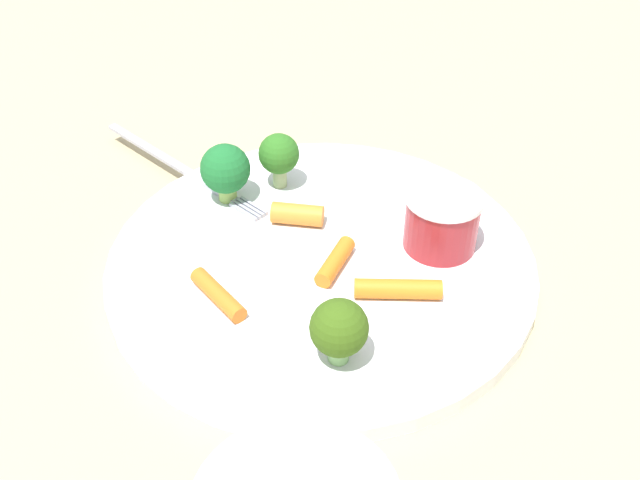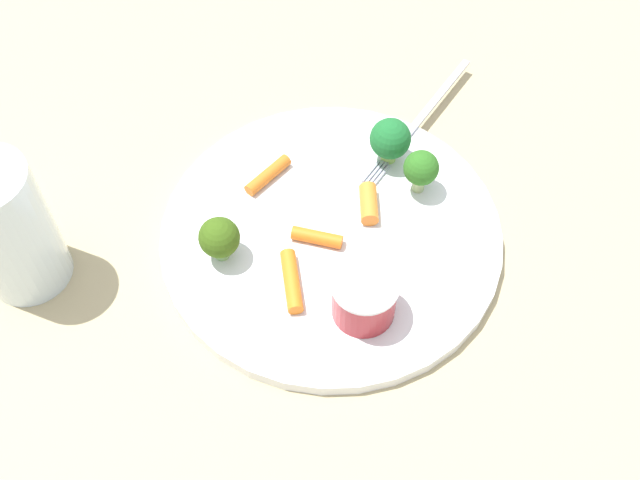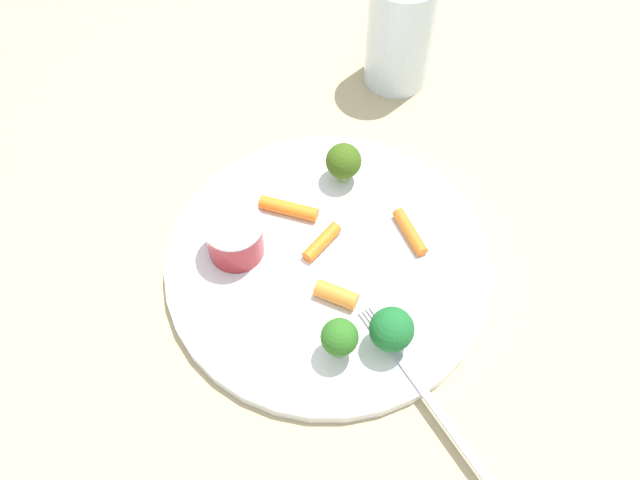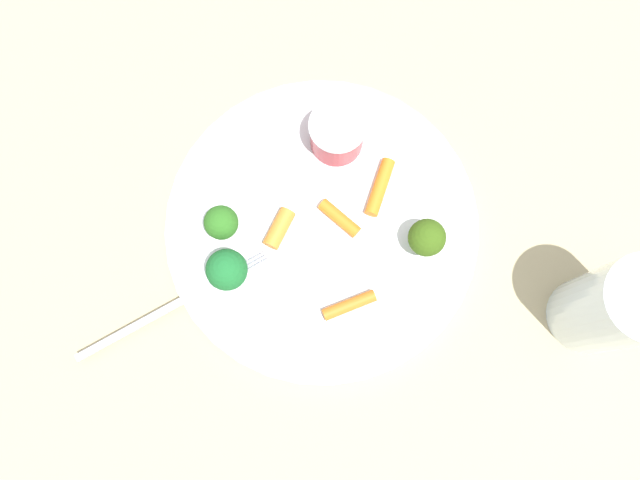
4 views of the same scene
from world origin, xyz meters
The scene contains 12 objects.
ground_plane centered at (0.00, 0.00, 0.00)m, with size 2.40×2.40×0.00m, color tan.
plate centered at (0.00, 0.00, 0.01)m, with size 0.28×0.28×0.01m, color white.
sauce_cup centered at (0.01, -0.08, 0.03)m, with size 0.05×0.05×0.04m.
broccoli_floret_0 centered at (-0.09, -0.01, 0.04)m, with size 0.03×0.03×0.04m.
broccoli_floret_1 centered at (0.06, 0.07, 0.04)m, with size 0.04×0.04×0.04m.
broccoli_floret_2 centered at (0.08, 0.03, 0.04)m, with size 0.03×0.03×0.04m.
carrot_stick_0 centered at (-0.01, -0.01, 0.02)m, with size 0.01×0.01×0.04m, color orange.
carrot_stick_1 centered at (0.03, 0.02, 0.02)m, with size 0.01×0.01×0.04m, color orange.
carrot_stick_2 centered at (-0.05, 0.06, 0.02)m, with size 0.01×0.01×0.05m, color orange.
carrot_stick_3 centered at (-0.04, -0.05, 0.02)m, with size 0.01×0.01×0.05m, color orange.
fork centered at (0.10, 0.11, 0.01)m, with size 0.13×0.15×0.00m.
drinking_glass centered at (-0.25, 0.00, 0.06)m, with size 0.07×0.07×0.12m, color silver.
Camera 4 is at (-0.05, 0.14, 0.58)m, focal length 36.51 mm.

